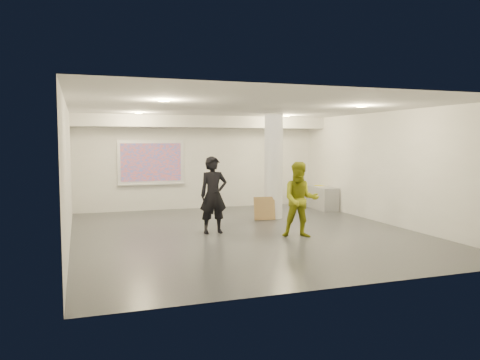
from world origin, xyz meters
name	(u,v)px	position (x,y,z in m)	size (l,w,h in m)	color
floor	(245,233)	(0.00, 0.00, 0.00)	(8.00, 9.00, 0.01)	#393B40
ceiling	(245,108)	(0.00, 0.00, 3.00)	(8.00, 9.00, 0.01)	silver
wall_back	(200,163)	(0.00, 4.50, 1.50)	(8.00, 0.01, 3.00)	silver
wall_front	(347,189)	(0.00, -4.50, 1.50)	(8.00, 0.01, 3.00)	silver
wall_left	(68,175)	(-4.00, 0.00, 1.50)	(0.01, 9.00, 3.00)	silver
wall_right	(386,168)	(4.00, 0.00, 1.50)	(0.01, 9.00, 3.00)	silver
soffit_band	(204,122)	(0.00, 3.95, 2.82)	(8.00, 1.10, 0.36)	silver
downlight_nw	(139,113)	(-2.20, 2.50, 2.98)	(0.22, 0.22, 0.02)	#FFF391
downlight_ne	(286,116)	(2.20, 2.50, 2.98)	(0.22, 0.22, 0.02)	#FFF391
downlight_sw	(164,101)	(-2.20, -1.50, 2.98)	(0.22, 0.22, 0.02)	#FFF391
downlight_se	(361,106)	(2.20, -1.50, 2.98)	(0.22, 0.22, 0.02)	#FFF391
column	(274,166)	(1.50, 1.80, 1.50)	(0.52, 0.52, 3.00)	white
projection_screen	(151,163)	(-1.60, 4.45, 1.53)	(2.10, 0.13, 1.42)	white
credenza	(323,198)	(3.72, 2.90, 0.37)	(0.52, 1.26, 0.73)	gray
papers_stack	(321,186)	(3.67, 2.94, 0.74)	(0.26, 0.33, 0.02)	silver
postit_pad	(319,186)	(3.71, 3.13, 0.75)	(0.21, 0.28, 0.03)	#DBE10A
cardboard_back	(264,208)	(1.14, 1.58, 0.33)	(0.60, 0.05, 0.65)	olive
cardboard_front	(268,209)	(1.27, 1.67, 0.30)	(0.55, 0.06, 0.61)	olive
woman	(213,195)	(-0.74, 0.20, 0.92)	(0.67, 0.44, 1.85)	black
man	(300,200)	(1.01, -0.93, 0.87)	(0.85, 0.66, 1.74)	olive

